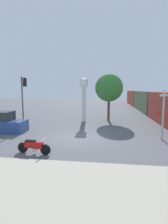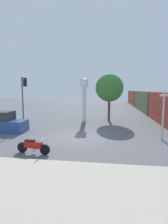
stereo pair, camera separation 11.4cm
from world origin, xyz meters
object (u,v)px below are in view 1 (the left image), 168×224
at_px(traffic_light, 23,94).
at_px(parked_car, 1,123).
at_px(motorcycle, 34,146).
at_px(railroad_crossing_signal, 163,113).
at_px(clock_tower, 84,93).
at_px(street_tree, 109,88).
at_px(freight_train, 147,101).

bearing_deg(traffic_light, parked_car, -138.11).
distance_m(motorcycle, traffic_light, 7.69).
xyz_separation_m(traffic_light, railroad_crossing_signal, (11.84, -2.21, -1.33)).
height_order(clock_tower, street_tree, street_tree).
bearing_deg(motorcycle, clock_tower, 88.96).
height_order(freight_train, railroad_crossing_signal, railroad_crossing_signal).
relative_size(motorcycle, street_tree, 0.37).
xyz_separation_m(freight_train, railroad_crossing_signal, (-2.88, -18.52, 0.30)).
bearing_deg(parked_car, railroad_crossing_signal, -5.11).
height_order(traffic_light, parked_car, traffic_light).
bearing_deg(railroad_crossing_signal, parked_car, 176.37).
distance_m(traffic_light, railroad_crossing_signal, 12.11).
distance_m(freight_train, parked_car, 24.02).
bearing_deg(street_tree, traffic_light, -145.63).
bearing_deg(street_tree, clock_tower, -163.84).
height_order(motorcycle, railroad_crossing_signal, railroad_crossing_signal).
relative_size(motorcycle, railroad_crossing_signal, 0.57).
bearing_deg(parked_car, motorcycle, -44.73).
distance_m(clock_tower, freight_train, 15.27).
bearing_deg(freight_train, railroad_crossing_signal, -98.85).
xyz_separation_m(motorcycle, freight_train, (11.14, 22.47, 1.26)).
bearing_deg(traffic_light, freight_train, 47.94).
height_order(railroad_crossing_signal, parked_car, railroad_crossing_signal).
height_order(motorcycle, clock_tower, clock_tower).
relative_size(motorcycle, traffic_light, 0.42).
xyz_separation_m(motorcycle, railroad_crossing_signal, (8.25, 3.95, 1.56)).
distance_m(motorcycle, street_tree, 12.86).
relative_size(traffic_light, parked_car, 1.15).
height_order(street_tree, parked_car, street_tree).
bearing_deg(railroad_crossing_signal, clock_tower, 134.89).
relative_size(freight_train, traffic_light, 7.94).
xyz_separation_m(railroad_crossing_signal, parked_car, (-13.35, 0.85, -1.25)).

